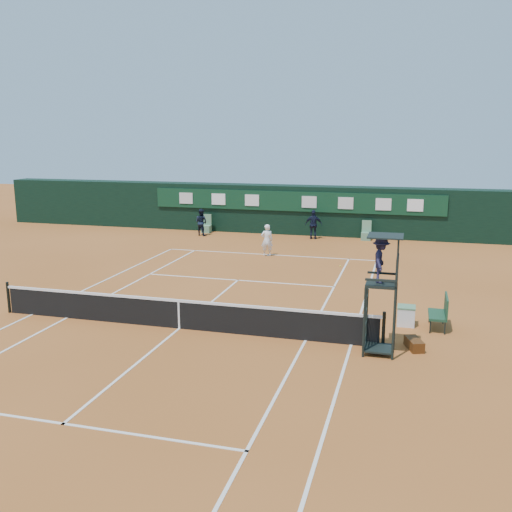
{
  "coord_description": "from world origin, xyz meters",
  "views": [
    {
      "loc": [
        6.98,
        -16.15,
        6.11
      ],
      "look_at": [
        0.91,
        6.0,
        1.2
      ],
      "focal_mm": 40.0,
      "sensor_mm": 36.0,
      "label": 1
    }
  ],
  "objects": [
    {
      "name": "umpire_chair",
      "position": [
        6.29,
        -0.46,
        2.46
      ],
      "size": [
        0.96,
        0.95,
        3.42
      ],
      "color": "black",
      "rests_on": "ground"
    },
    {
      "name": "linesman_chair_left",
      "position": [
        -5.5,
        17.48,
        0.32
      ],
      "size": [
        0.55,
        0.5,
        1.15
      ],
      "color": "#60936D",
      "rests_on": "ground"
    },
    {
      "name": "tennis_ball",
      "position": [
        3.9,
        10.11,
        0.04
      ],
      "size": [
        0.08,
        0.08,
        0.08
      ],
      "primitive_type": "sphere",
      "color": "yellow",
      "rests_on": "ground"
    },
    {
      "name": "linesman_chair_right",
      "position": [
        4.5,
        17.48,
        0.32
      ],
      "size": [
        0.55,
        0.5,
        1.15
      ],
      "color": "#578564",
      "rests_on": "ground"
    },
    {
      "name": "ball_kid_right",
      "position": [
        1.44,
        17.01,
        0.87
      ],
      "size": [
        1.06,
        0.54,
        1.73
      ],
      "primitive_type": "imported",
      "rotation": [
        0.0,
        0.0,
        3.26
      ],
      "color": "black",
      "rests_on": "ground"
    },
    {
      "name": "tennis_bag",
      "position": [
        7.28,
        0.16,
        0.15
      ],
      "size": [
        0.61,
        0.88,
        0.3
      ],
      "primitive_type": "cube",
      "rotation": [
        0.0,
        0.0,
        0.35
      ],
      "color": "black",
      "rests_on": "ground"
    },
    {
      "name": "cooler",
      "position": [
        7.01,
        2.27,
        0.33
      ],
      "size": [
        0.57,
        0.57,
        0.65
      ],
      "color": "white",
      "rests_on": "ground"
    },
    {
      "name": "player",
      "position": [
        -0.04,
        11.58,
        0.82
      ],
      "size": [
        0.69,
        0.55,
        1.64
      ],
      "primitive_type": "imported",
      "rotation": [
        0.0,
        0.0,
        3.44
      ],
      "color": "white",
      "rests_on": "ground"
    },
    {
      "name": "ground",
      "position": [
        0.0,
        0.0,
        0.0
      ],
      "size": [
        90.0,
        90.0,
        0.0
      ],
      "primitive_type": "plane",
      "color": "#AC5E28",
      "rests_on": "ground"
    },
    {
      "name": "court_lines",
      "position": [
        0.0,
        0.0,
        0.01
      ],
      "size": [
        11.05,
        23.85,
        0.01
      ],
      "color": "silver",
      "rests_on": "ground"
    },
    {
      "name": "tennis_net",
      "position": [
        0.0,
        0.0,
        0.51
      ],
      "size": [
        12.9,
        0.1,
        1.1
      ],
      "color": "black",
      "rests_on": "ground"
    },
    {
      "name": "player_bench",
      "position": [
        8.09,
        2.2,
        0.6
      ],
      "size": [
        0.55,
        1.2,
        1.1
      ],
      "color": "#183D27",
      "rests_on": "ground"
    },
    {
      "name": "back_wall",
      "position": [
        0.0,
        18.74,
        1.51
      ],
      "size": [
        40.0,
        1.65,
        3.0
      ],
      "color": "black",
      "rests_on": "ground"
    },
    {
      "name": "ball_kid_left",
      "position": [
        -5.44,
        16.42,
        0.82
      ],
      "size": [
        0.94,
        0.82,
        1.64
      ],
      "primitive_type": "imported",
      "rotation": [
        0.0,
        0.0,
        2.85
      ],
      "color": "black",
      "rests_on": "ground"
    }
  ]
}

